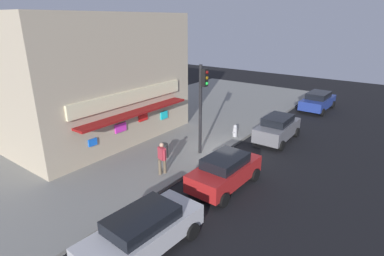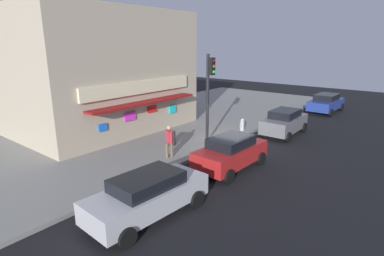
# 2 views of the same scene
# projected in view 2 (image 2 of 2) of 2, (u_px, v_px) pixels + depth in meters

# --- Properties ---
(ground_plane) EXTENTS (58.24, 58.24, 0.00)m
(ground_plane) POSITION_uv_depth(u_px,v_px,m) (229.00, 144.00, 18.59)
(ground_plane) COLOR black
(sidewalk) EXTENTS (38.83, 13.40, 0.17)m
(sidewalk) POSITION_uv_depth(u_px,v_px,m) (152.00, 125.00, 22.62)
(sidewalk) COLOR gray
(sidewalk) RESTS_ON ground_plane
(corner_building) EXTENTS (11.07, 8.40, 7.80)m
(corner_building) POSITION_uv_depth(u_px,v_px,m) (102.00, 71.00, 20.72)
(corner_building) COLOR tan
(corner_building) RESTS_ON sidewalk
(traffic_light) EXTENTS (0.32, 0.58, 5.14)m
(traffic_light) POSITION_uv_depth(u_px,v_px,m) (209.00, 87.00, 17.44)
(traffic_light) COLOR black
(traffic_light) RESTS_ON sidewalk
(fire_hydrant) EXTENTS (0.53, 0.29, 0.83)m
(fire_hydrant) POSITION_uv_depth(u_px,v_px,m) (242.00, 125.00, 20.77)
(fire_hydrant) COLOR #B2B2B7
(fire_hydrant) RESTS_ON sidewalk
(trash_can) EXTENTS (0.49, 0.49, 0.81)m
(trash_can) POSITION_uv_depth(u_px,v_px,m) (171.00, 138.00, 17.78)
(trash_can) COLOR #2D2D2D
(trash_can) RESTS_ON sidewalk
(pedestrian) EXTENTS (0.47, 0.59, 1.69)m
(pedestrian) POSITION_uv_depth(u_px,v_px,m) (169.00, 140.00, 15.74)
(pedestrian) COLOR brown
(pedestrian) RESTS_ON sidewalk
(parked_car_red) EXTENTS (4.11, 2.08, 1.60)m
(parked_car_red) POSITION_uv_depth(u_px,v_px,m) (231.00, 152.00, 14.76)
(parked_car_red) COLOR #AD1E1E
(parked_car_red) RESTS_ON ground_plane
(parked_car_silver) EXTENTS (4.57, 2.19, 1.54)m
(parked_car_silver) POSITION_uv_depth(u_px,v_px,m) (148.00, 195.00, 10.68)
(parked_car_silver) COLOR #B7B7BC
(parked_car_silver) RESTS_ON ground_plane
(parked_car_blue) EXTENTS (4.46, 2.20, 1.59)m
(parked_car_blue) POSITION_uv_depth(u_px,v_px,m) (326.00, 103.00, 27.05)
(parked_car_blue) COLOR navy
(parked_car_blue) RESTS_ON ground_plane
(parked_car_grey) EXTENTS (4.11, 2.01, 1.67)m
(parked_car_grey) POSITION_uv_depth(u_px,v_px,m) (284.00, 122.00, 20.32)
(parked_car_grey) COLOR slate
(parked_car_grey) RESTS_ON ground_plane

